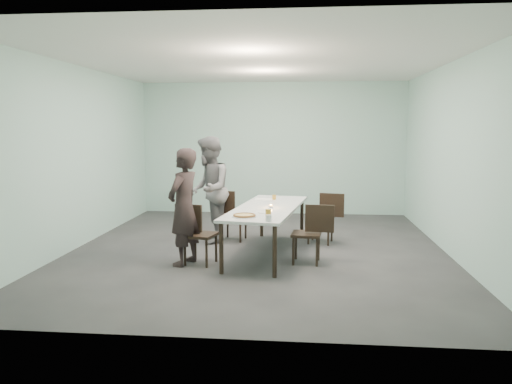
# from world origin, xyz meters

# --- Properties ---
(ground) EXTENTS (7.00, 7.00, 0.00)m
(ground) POSITION_xyz_m (0.00, 0.00, 0.00)
(ground) COLOR #333335
(ground) RESTS_ON ground
(room_shell) EXTENTS (6.02, 7.02, 3.01)m
(room_shell) POSITION_xyz_m (0.00, 0.00, 2.03)
(room_shell) COLOR #ABD7CD
(room_shell) RESTS_ON ground
(table) EXTENTS (1.26, 2.70, 0.75)m
(table) POSITION_xyz_m (0.16, -0.26, 0.69)
(table) COLOR white
(table) RESTS_ON ground
(chair_near_left) EXTENTS (0.65, 0.51, 0.87)m
(chair_near_left) POSITION_xyz_m (-0.84, -0.92, 0.50)
(chair_near_left) COLOR black
(chair_near_left) RESTS_ON ground
(chair_far_left) EXTENTS (0.64, 0.48, 0.87)m
(chair_far_left) POSITION_xyz_m (-0.58, 0.67, 0.50)
(chair_far_left) COLOR black
(chair_far_left) RESTS_ON ground
(chair_near_right) EXTENTS (0.63, 0.46, 0.87)m
(chair_near_right) POSITION_xyz_m (0.86, -0.75, 0.50)
(chair_near_right) COLOR black
(chair_near_right) RESTS_ON ground
(chair_far_right) EXTENTS (0.65, 0.50, 0.87)m
(chair_far_right) POSITION_xyz_m (1.10, 0.56, 0.50)
(chair_far_right) COLOR black
(chair_far_right) RESTS_ON ground
(diner_near) EXTENTS (0.58, 0.71, 1.69)m
(diner_near) POSITION_xyz_m (-0.99, -0.99, 0.85)
(diner_near) COLOR black
(diner_near) RESTS_ON ground
(diner_far) EXTENTS (0.80, 0.97, 1.83)m
(diner_far) POSITION_xyz_m (-0.90, 0.45, 0.92)
(diner_far) COLOR slate
(diner_far) RESTS_ON ground
(pizza) EXTENTS (0.34, 0.34, 0.04)m
(pizza) POSITION_xyz_m (-0.09, -1.17, 0.77)
(pizza) COLOR white
(pizza) RESTS_ON table
(side_plate) EXTENTS (0.18, 0.18, 0.01)m
(side_plate) POSITION_xyz_m (0.16, -0.81, 0.76)
(side_plate) COLOR white
(side_plate) RESTS_ON table
(beer_glass) EXTENTS (0.08, 0.08, 0.15)m
(beer_glass) POSITION_xyz_m (0.26, -1.40, 0.82)
(beer_glass) COLOR gold
(beer_glass) RESTS_ON table
(water_tumbler) EXTENTS (0.08, 0.08, 0.09)m
(water_tumbler) POSITION_xyz_m (0.27, -1.48, 0.80)
(water_tumbler) COLOR silver
(water_tumbler) RESTS_ON table
(tealight) EXTENTS (0.06, 0.06, 0.05)m
(tealight) POSITION_xyz_m (0.23, -0.36, 0.77)
(tealight) COLOR silver
(tealight) RESTS_ON table
(amber_tumbler) EXTENTS (0.07, 0.07, 0.08)m
(amber_tumbler) POSITION_xyz_m (0.22, 0.55, 0.79)
(amber_tumbler) COLOR gold
(amber_tumbler) RESTS_ON table
(menu) EXTENTS (0.33, 0.26, 0.01)m
(menu) POSITION_xyz_m (0.05, 0.55, 0.75)
(menu) COLOR silver
(menu) RESTS_ON table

